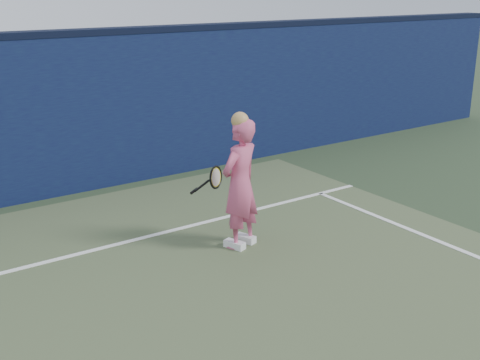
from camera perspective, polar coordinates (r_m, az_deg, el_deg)
player at (r=7.63m, az=0.00°, el=-0.32°), size 0.72×0.59×1.78m
racket at (r=7.88m, az=-2.47°, el=0.15°), size 0.58×0.20×0.32m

